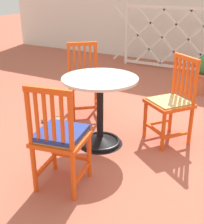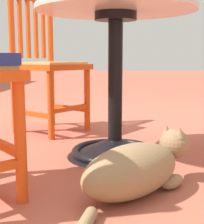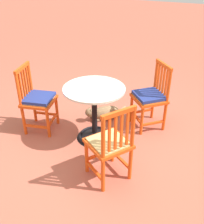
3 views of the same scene
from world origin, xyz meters
The scene contains 7 objects.
ground_plane centered at (0.00, 0.00, 0.00)m, with size 24.00×24.00×0.00m, color #AD5642.
lattice_fence_panel centered at (-0.17, 3.26, 0.61)m, with size 3.17×0.06×1.23m.
cafe_table centered at (-0.15, -0.10, 0.28)m, with size 0.76×0.76×0.73m.
orange_chair_near_fence centered at (-0.71, 0.48, 0.45)m, with size 0.56×0.56×0.91m.
orange_chair_tucked_in centered at (-0.06, -0.89, 0.45)m, with size 0.47×0.47×0.91m.
orange_chair_facing_out centered at (0.45, 0.34, 0.43)m, with size 0.56×0.56×0.91m.
tabby_cat centered at (-0.63, -0.18, 0.10)m, with size 0.64×0.47×0.23m.
Camera 1 is at (1.30, -2.58, 1.57)m, focal length 48.84 mm.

